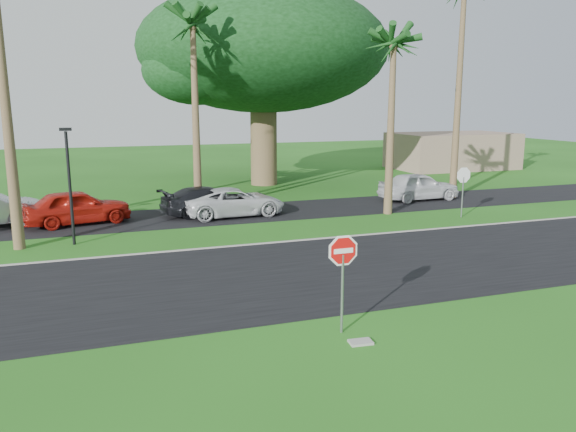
% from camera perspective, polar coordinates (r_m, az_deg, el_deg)
% --- Properties ---
extents(ground, '(120.00, 120.00, 0.00)m').
position_cam_1_polar(ground, '(16.72, -0.44, -8.11)').
color(ground, '#1E5415').
rests_on(ground, ground).
extents(road, '(120.00, 8.00, 0.02)m').
position_cam_1_polar(road, '(18.52, -2.43, -6.10)').
color(road, black).
rests_on(road, ground).
extents(parking_strip, '(120.00, 5.00, 0.02)m').
position_cam_1_polar(parking_strip, '(28.44, -8.53, 0.03)').
color(parking_strip, black).
rests_on(parking_strip, ground).
extents(curb, '(120.00, 0.12, 0.06)m').
position_cam_1_polar(curb, '(22.28, -5.43, -3.05)').
color(curb, gray).
rests_on(curb, ground).
extents(stop_sign_near, '(1.05, 0.07, 2.62)m').
position_cam_1_polar(stop_sign_near, '(13.69, 5.59, -4.83)').
color(stop_sign_near, gray).
rests_on(stop_sign_near, ground).
extents(stop_sign_far, '(1.05, 0.07, 2.62)m').
position_cam_1_polar(stop_sign_far, '(28.82, 17.38, 3.34)').
color(stop_sign_far, gray).
rests_on(stop_sign_far, ground).
extents(palm_center, '(5.00, 5.00, 10.50)m').
position_cam_1_polar(palm_center, '(29.57, -9.66, 18.27)').
color(palm_center, brown).
rests_on(palm_center, ground).
extents(palm_right_near, '(5.00, 5.00, 9.50)m').
position_cam_1_polar(palm_right_near, '(28.72, 10.68, 16.49)').
color(palm_right_near, brown).
rests_on(palm_right_near, ground).
extents(canopy_tree, '(16.50, 16.50, 13.12)m').
position_cam_1_polar(canopy_tree, '(38.68, -2.56, 16.47)').
color(canopy_tree, brown).
rests_on(canopy_tree, ground).
extents(streetlight_right, '(0.45, 0.25, 4.64)m').
position_cam_1_polar(streetlight_right, '(23.63, -21.33, 3.53)').
color(streetlight_right, black).
rests_on(streetlight_right, ground).
extents(building_far, '(10.00, 6.00, 3.00)m').
position_cam_1_polar(building_far, '(50.34, 16.30, 6.39)').
color(building_far, gray).
rests_on(building_far, ground).
extents(car_red, '(5.07, 2.92, 1.62)m').
position_cam_1_polar(car_red, '(27.83, -20.60, 0.84)').
color(car_red, '#A8170E').
rests_on(car_red, ground).
extents(car_dark, '(5.11, 2.90, 1.40)m').
position_cam_1_polar(car_dark, '(28.67, -8.12, 1.54)').
color(car_dark, black).
rests_on(car_dark, ground).
extents(car_minivan, '(5.18, 2.62, 1.40)m').
position_cam_1_polar(car_minivan, '(28.10, -5.48, 1.40)').
color(car_minivan, silver).
rests_on(car_minivan, ground).
extents(car_pickup, '(4.79, 2.06, 1.61)m').
position_cam_1_polar(car_pickup, '(33.37, 13.14, 2.94)').
color(car_pickup, silver).
rests_on(car_pickup, ground).
extents(utility_slab, '(0.58, 0.40, 0.06)m').
position_cam_1_polar(utility_slab, '(13.73, 7.39, -12.59)').
color(utility_slab, gray).
rests_on(utility_slab, ground).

